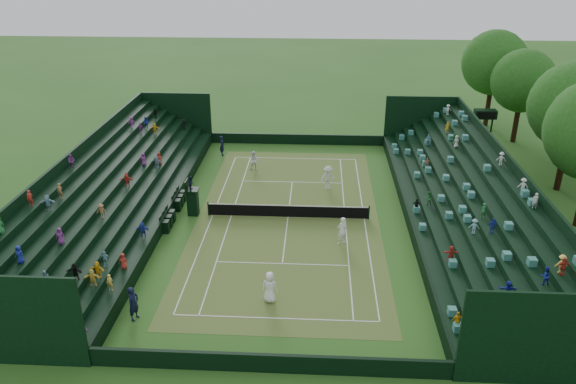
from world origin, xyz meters
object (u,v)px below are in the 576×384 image
player_far_east (328,178)px  player_near_west (270,287)px  player_far_west (254,161)px  umpire_chair (192,198)px  tennis_net (288,211)px  player_near_east (342,231)px

player_far_east → player_near_west: bearing=-127.0°
player_far_west → player_far_east: size_ratio=0.87×
player_far_east → umpire_chair: bearing=-177.3°
tennis_net → umpire_chair: bearing=179.1°
player_near_west → player_far_east: 15.94m
tennis_net → player_far_east: size_ratio=5.98×
umpire_chair → player_far_west: 9.49m
player_near_west → player_near_east: bearing=-108.8°
player_near_west → player_far_east: size_ratio=0.95×
umpire_chair → player_near_west: bearing=-58.1°
player_near_east → player_far_east: size_ratio=0.99×
player_near_east → tennis_net: bearing=-73.6°
tennis_net → player_far_west: 9.56m
player_near_west → player_far_west: player_near_west is taller
player_far_west → player_near_east: bearing=-57.2°
umpire_chair → player_far_west: bearing=68.4°
player_near_east → player_far_west: player_near_east is taller
player_near_west → player_near_east: size_ratio=0.96×
player_near_west → player_far_west: bearing=-68.1°
player_near_east → player_far_west: 14.46m
tennis_net → player_near_east: 5.24m
tennis_net → umpire_chair: size_ratio=3.92×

